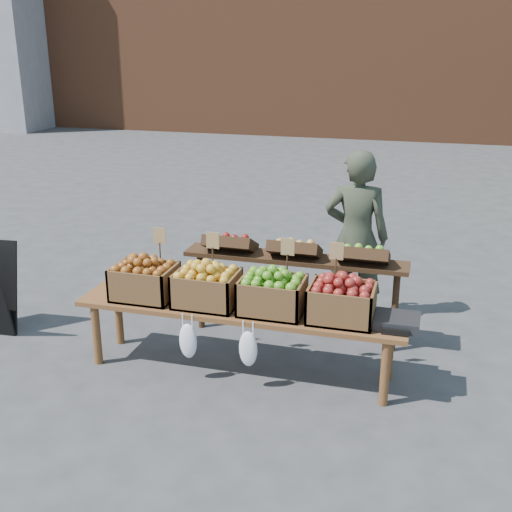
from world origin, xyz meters
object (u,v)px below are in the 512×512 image
(crate_green_apples, at_px, (342,303))
(crate_red_apples, at_px, (272,296))
(crate_golden_apples, at_px, (145,282))
(crate_russet_pears, at_px, (207,288))
(back_table, at_px, (294,286))
(display_bench, at_px, (239,340))
(vendor, at_px, (356,237))
(weighing_scale, at_px, (397,321))

(crate_green_apples, bearing_deg, crate_red_apples, 180.00)
(crate_golden_apples, distance_m, crate_green_apples, 1.65)
(crate_russet_pears, bearing_deg, back_table, 51.65)
(back_table, distance_m, crate_green_apples, 0.91)
(back_table, relative_size, display_bench, 0.78)
(vendor, distance_m, weighing_scale, 1.41)
(back_table, bearing_deg, crate_golden_apples, -147.26)
(back_table, distance_m, weighing_scale, 1.20)
(crate_green_apples, bearing_deg, back_table, 126.37)
(display_bench, bearing_deg, vendor, 59.78)
(crate_golden_apples, bearing_deg, display_bench, 0.00)
(display_bench, height_order, crate_golden_apples, crate_golden_apples)
(crate_golden_apples, bearing_deg, crate_green_apples, 0.00)
(back_table, xyz_separation_m, crate_russet_pears, (-0.57, -0.72, 0.19))
(vendor, height_order, crate_golden_apples, vendor)
(crate_golden_apples, height_order, crate_russet_pears, same)
(display_bench, bearing_deg, back_table, 67.74)
(vendor, height_order, display_bench, vendor)
(weighing_scale, bearing_deg, display_bench, 180.00)
(back_table, bearing_deg, vendor, 51.51)
(back_table, distance_m, display_bench, 0.81)
(display_bench, relative_size, crate_golden_apples, 5.40)
(vendor, distance_m, display_bench, 1.61)
(crate_russet_pears, xyz_separation_m, weighing_scale, (1.52, 0.00, -0.10))
(crate_russet_pears, distance_m, crate_green_apples, 1.10)
(back_table, bearing_deg, crate_green_apples, -53.63)
(vendor, distance_m, back_table, 0.82)
(crate_green_apples, distance_m, weighing_scale, 0.44)
(vendor, relative_size, display_bench, 0.62)
(display_bench, xyz_separation_m, crate_golden_apples, (-0.82, 0.00, 0.42))
(crate_russet_pears, bearing_deg, crate_golden_apples, 180.00)
(display_bench, distance_m, crate_russet_pears, 0.51)
(vendor, relative_size, back_table, 0.80)
(back_table, xyz_separation_m, display_bench, (-0.29, -0.72, -0.24))
(crate_russet_pears, bearing_deg, crate_red_apples, 0.00)
(back_table, bearing_deg, display_bench, -112.26)
(display_bench, distance_m, weighing_scale, 1.29)
(crate_golden_apples, relative_size, crate_green_apples, 1.00)
(crate_russet_pears, distance_m, crate_red_apples, 0.55)
(crate_russet_pears, xyz_separation_m, crate_red_apples, (0.55, 0.00, 0.00))
(display_bench, relative_size, crate_red_apples, 5.40)
(crate_red_apples, relative_size, weighing_scale, 1.47)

